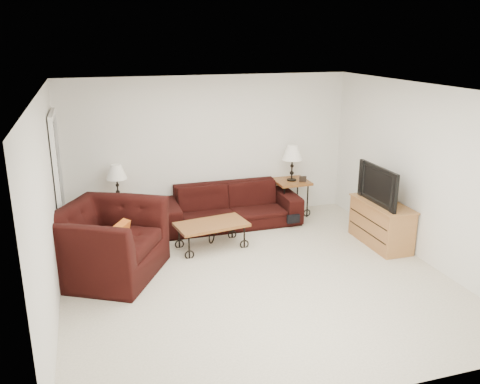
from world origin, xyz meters
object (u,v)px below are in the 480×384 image
lamp_left (117,182)px  armchair (107,242)px  side_table_right (291,197)px  lamp_right (292,163)px  sofa (230,206)px  backpack (291,214)px  television (383,185)px  side_table_left (120,216)px  tv_stand (381,224)px  coffee_table (212,235)px

lamp_left → armchair: lamp_left is taller
side_table_right → lamp_right: 0.64m
sofa → armchair: bearing=-147.6°
sofa → backpack: bearing=-22.5°
lamp_left → television: size_ratio=0.57×
side_table_left → tv_stand: 4.19m
television → lamp_right: bearing=-155.2°
lamp_left → backpack: lamp_left is taller
side_table_left → lamp_right: 3.11m
armchair → television: 4.12m
side_table_left → lamp_right: size_ratio=0.90×
armchair → side_table_right: bearing=-36.1°
coffee_table → sofa: bearing=57.8°
side_table_left → lamp_left: bearing=0.0°
lamp_left → tv_stand: lamp_left is taller
side_table_right → lamp_left: bearing=180.0°
side_table_right → coffee_table: side_table_right is taller
lamp_left → armchair: bearing=-100.0°
side_table_left → television: (3.82, -1.69, 0.68)m
tv_stand → backpack: tv_stand is taller
tv_stand → lamp_left: bearing=156.3°
side_table_left → side_table_right: side_table_right is taller
side_table_right → television: television is taller
side_table_right → backpack: side_table_right is taller
coffee_table → backpack: size_ratio=2.47×
lamp_right → television: (0.78, -1.69, 0.01)m
sofa → lamp_left: (-1.84, 0.18, 0.52)m
tv_stand → armchair: bearing=177.7°
sofa → tv_stand: size_ratio=2.09×
lamp_right → armchair: size_ratio=0.44×
lamp_left → coffee_table: size_ratio=0.54×
side_table_left → side_table_right: (3.04, 0.00, 0.03)m
lamp_right → tv_stand: lamp_right is taller
sofa → side_table_right: sofa is taller
sofa → television: 2.56m
lamp_left → side_table_left: bearing=0.0°
side_table_left → backpack: (2.80, -0.57, -0.07)m
lamp_left → television: (3.82, -1.69, 0.10)m
lamp_right → backpack: bearing=-113.0°
side_table_right → coffee_table: (-1.75, -1.05, -0.12)m
television → coffee_table: bearing=-104.1°
coffee_table → tv_stand: size_ratio=0.95×
sofa → lamp_left: size_ratio=4.08×
coffee_table → backpack: backpack is taller
television → armchair: bearing=-92.3°
lamp_right → armchair: bearing=-155.3°
tv_stand → backpack: (-1.04, 1.11, -0.12)m
coffee_table → tv_stand: 2.63m
sofa → television: (1.98, -1.51, 0.62)m
sofa → backpack: 1.04m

